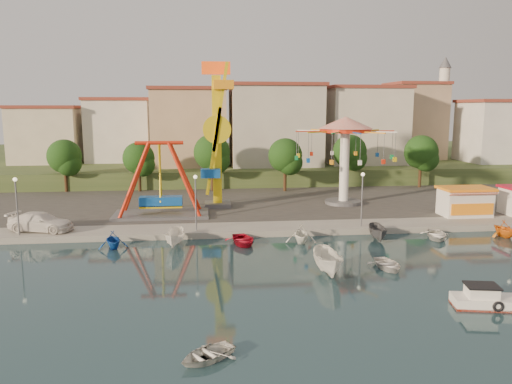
{
  "coord_description": "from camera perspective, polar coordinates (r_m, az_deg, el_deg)",
  "views": [
    {
      "loc": [
        -7.31,
        -33.09,
        12.04
      ],
      "look_at": [
        -2.23,
        14.0,
        4.0
      ],
      "focal_mm": 35.0,
      "sensor_mm": 36.0,
      "label": 1
    }
  ],
  "objects": [
    {
      "name": "ground",
      "position": [
        35.96,
        6.03,
        -9.98
      ],
      "size": [
        200.0,
        200.0,
        0.0
      ],
      "primitive_type": "plane",
      "color": "#122D33",
      "rests_on": "ground"
    },
    {
      "name": "quay_deck",
      "position": [
        96.09,
        -1.75,
        2.61
      ],
      "size": [
        200.0,
        100.0,
        0.6
      ],
      "primitive_type": "cube",
      "color": "#9E998E",
      "rests_on": "ground"
    },
    {
      "name": "asphalt_pad",
      "position": [
        64.53,
        0.45,
        -0.57
      ],
      "size": [
        90.0,
        28.0,
        0.01
      ],
      "primitive_type": "cube",
      "color": "#4C4944",
      "rests_on": "quay_deck"
    },
    {
      "name": "hill_terrace",
      "position": [
        100.91,
        -1.97,
        3.63
      ],
      "size": [
        200.0,
        60.0,
        3.0
      ],
      "primitive_type": "cube",
      "color": "#384C26",
      "rests_on": "ground"
    },
    {
      "name": "pirate_ship_ride",
      "position": [
        53.7,
        -10.88,
        1.27
      ],
      "size": [
        10.0,
        5.0,
        8.0
      ],
      "color": "#59595E",
      "rests_on": "quay_deck"
    },
    {
      "name": "kamikaze_tower",
      "position": [
        57.34,
        -4.41,
        6.17
      ],
      "size": [
        3.51,
        3.1,
        16.5
      ],
      "color": "#59595E",
      "rests_on": "quay_deck"
    },
    {
      "name": "wave_swinger",
      "position": [
        60.01,
        10.15,
        5.81
      ],
      "size": [
        11.6,
        11.6,
        10.4
      ],
      "color": "#59595E",
      "rests_on": "quay_deck"
    },
    {
      "name": "booth_left",
      "position": [
        57.69,
        22.77,
        -0.98
      ],
      "size": [
        5.4,
        3.78,
        3.08
      ],
      "color": "white",
      "rests_on": "quay_deck"
    },
    {
      "name": "lamp_post_0",
      "position": [
        49.83,
        -25.62,
        -1.66
      ],
      "size": [
        0.14,
        0.14,
        5.0
      ],
      "primitive_type": "cylinder",
      "color": "#59595E",
      "rests_on": "quay_deck"
    },
    {
      "name": "lamp_post_1",
      "position": [
        46.96,
        -6.89,
        -1.41
      ],
      "size": [
        0.14,
        0.14,
        5.0
      ],
      "primitive_type": "cylinder",
      "color": "#59595E",
      "rests_on": "quay_deck"
    },
    {
      "name": "lamp_post_2",
      "position": [
        49.38,
        12.01,
        -1.01
      ],
      "size": [
        0.14,
        0.14,
        5.0
      ],
      "primitive_type": "cylinder",
      "color": "#59595E",
      "rests_on": "quay_deck"
    },
    {
      "name": "tree_0",
      "position": [
        72.81,
        -21.05,
        3.82
      ],
      "size": [
        4.6,
        4.6,
        7.19
      ],
      "color": "#382314",
      "rests_on": "quay_deck"
    },
    {
      "name": "tree_1",
      "position": [
        70.21,
        -13.27,
        3.79
      ],
      "size": [
        4.35,
        4.35,
        6.8
      ],
      "color": "#382314",
      "rests_on": "quay_deck"
    },
    {
      "name": "tree_2",
      "position": [
        69.18,
        -5.06,
        4.52
      ],
      "size": [
        5.02,
        5.02,
        7.85
      ],
      "color": "#382314",
      "rests_on": "quay_deck"
    },
    {
      "name": "tree_3",
      "position": [
        68.7,
        3.36,
        4.2
      ],
      "size": [
        4.68,
        4.68,
        7.32
      ],
      "color": "#382314",
      "rests_on": "quay_deck"
    },
    {
      "name": "tree_4",
      "position": [
        73.87,
        10.67,
        4.58
      ],
      "size": [
        4.86,
        4.86,
        7.6
      ],
      "color": "#382314",
      "rests_on": "quay_deck"
    },
    {
      "name": "tree_5",
      "position": [
        75.7,
        18.36,
        4.35
      ],
      "size": [
        4.83,
        4.83,
        7.54
      ],
      "color": "#382314",
      "rests_on": "quay_deck"
    },
    {
      "name": "building_0",
      "position": [
        83.39,
        -24.54,
        6.64
      ],
      "size": [
        9.26,
        9.53,
        11.87
      ],
      "primitive_type": "cube",
      "color": "beige",
      "rests_on": "hill_terrace"
    },
    {
      "name": "building_1",
      "position": [
        85.76,
        -15.64,
        6.12
      ],
      "size": [
        12.33,
        9.01,
        8.63
      ],
      "primitive_type": "cube",
      "color": "silver",
      "rests_on": "hill_terrace"
    },
    {
      "name": "building_2",
      "position": [
        85.13,
        -6.79,
        7.26
      ],
      "size": [
        11.95,
        9.28,
        11.23
      ],
      "primitive_type": "cube",
      "color": "tan",
      "rests_on": "hill_terrace"
    },
    {
      "name": "building_3",
      "position": [
        83.02,
        2.82,
        6.55
      ],
      "size": [
        12.59,
        10.5,
        9.2
      ],
      "primitive_type": "cube",
      "color": "beige",
      "rests_on": "hill_terrace"
    },
    {
      "name": "building_4",
      "position": [
        89.39,
        11.09,
        6.62
      ],
      "size": [
        10.75,
        9.23,
        9.24
      ],
      "primitive_type": "cube",
      "color": "beige",
      "rests_on": "hill_terrace"
    },
    {
      "name": "building_5",
      "position": [
        92.44,
        19.42,
        6.96
      ],
      "size": [
        12.77,
        10.96,
        11.21
      ],
      "primitive_type": "cube",
      "color": "tan",
      "rests_on": "hill_terrace"
    },
    {
      "name": "building_6",
      "position": [
        96.74,
        26.19,
        6.96
      ],
      "size": [
        8.23,
        8.98,
        12.36
      ],
      "primitive_type": "cube",
      "color": "silver",
      "rests_on": "hill_terrace"
    },
    {
      "name": "minaret",
      "position": [
        97.27,
        20.57,
        9.33
      ],
      "size": [
        2.8,
        2.8,
        18.0
      ],
      "color": "silver",
      "rests_on": "hill_terrace"
    },
    {
      "name": "cabin_motorboat",
      "position": [
        34.16,
        25.0,
        -11.2
      ],
      "size": [
        4.63,
        2.49,
        1.55
      ],
      "rotation": [
        0.0,
        0.0,
        -0.19
      ],
      "color": "white",
      "rests_on": "ground"
    },
    {
      "name": "rowboat_a",
      "position": [
        39.3,
        14.83,
        -8.01
      ],
      "size": [
        2.62,
        3.51,
        0.69
      ],
      "primitive_type": "imported",
      "rotation": [
        0.0,
        0.0,
        0.07
      ],
      "color": "white",
      "rests_on": "ground"
    },
    {
      "name": "rowboat_b",
      "position": [
        25.38,
        -5.66,
        -17.95
      ],
      "size": [
        3.63,
        3.43,
        0.61
      ],
      "primitive_type": "imported",
      "rotation": [
        0.0,
        0.0,
        -0.96
      ],
      "color": "silver",
      "rests_on": "ground"
    },
    {
      "name": "skiff",
      "position": [
        37.04,
        8.23,
        -7.95
      ],
      "size": [
        1.89,
        4.78,
        1.83
      ],
      "primitive_type": "imported",
      "rotation": [
        0.0,
        0.0,
        -0.02
      ],
      "color": "white",
      "rests_on": "ground"
    },
    {
      "name": "van",
      "position": [
        50.88,
        -23.38,
        -3.15
      ],
      "size": [
        6.47,
        3.95,
        1.75
      ],
      "primitive_type": "imported",
      "rotation": [
        0.0,
        0.0,
        1.3
      ],
      "color": "white",
      "rests_on": "quay_deck"
    },
    {
      "name": "moored_boat_1",
      "position": [
        45.04,
        -16.04,
        -5.25
      ],
      "size": [
        3.19,
        3.46,
        1.52
      ],
      "primitive_type": "imported",
      "rotation": [
        0.0,
        0.0,
        0.28
      ],
      "color": "#1346A8",
      "rests_on": "ground"
    },
    {
      "name": "moored_boat_2",
      "position": [
        44.42,
        -9.22,
        -5.19
      ],
      "size": [
        1.97,
        4.15,
        1.55
      ],
      "primitive_type": "imported",
      "rotation": [
        0.0,
        0.0,
        -0.12
      ],
      "color": "white",
      "rests_on": "ground"
    },
    {
      "name": "moored_boat_3",
      "position": [
        44.57,
        -1.53,
        -5.51
      ],
      "size": [
        3.32,
        4.24,
        0.8
      ],
      "primitive_type": "imported",
      "rotation": [
        0.0,
        0.0,
        0.15
      ],
      "color": "#B50E23",
      "rests_on": "ground"
    },
    {
      "name": "moored_boat_4",
      "position": [
        45.17,
        5.17,
        -4.76
      ],
      "size": [
        3.19,
        3.56,
        1.69
      ],
      "primitive_type": "imported",
      "rotation": [
        0.0,
        0.0,
        -0.14
      ],
      "color": "white",
      "rests_on": "ground"
    },
    {
      "name": "moored_boat_5",
      "position": [
        47.11,
        13.77,
        -4.54
      ],
      "size": [
        1.98,
        3.96,
        1.46
      ],
      "primitive_type": "imported",
      "rotation": [
        0.0,
        0.0,
        -0.15
      ],
      "color": "#4F4E53",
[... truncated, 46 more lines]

